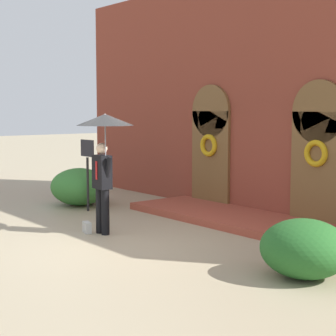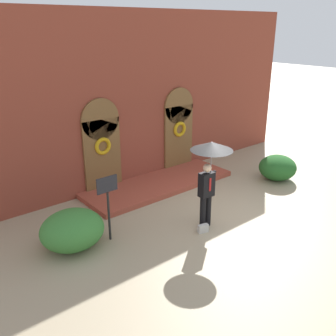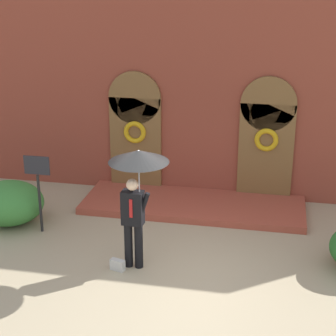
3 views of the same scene
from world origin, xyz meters
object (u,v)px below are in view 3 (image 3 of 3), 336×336
person_with_umbrella (137,174)px  sign_post (38,181)px  shrub_left (9,203)px  handbag (118,265)px

person_with_umbrella → sign_post: bearing=156.5°
shrub_left → person_with_umbrella: bearing=-21.9°
person_with_umbrella → sign_post: (-2.43, 1.06, -0.75)m
handbag → sign_post: bearing=164.5°
person_with_umbrella → handbag: 1.85m
person_with_umbrella → shrub_left: 3.84m
person_with_umbrella → shrub_left: (-3.31, 1.33, -1.44)m
person_with_umbrella → sign_post: 2.76m
person_with_umbrella → sign_post: person_with_umbrella is taller
handbag → shrub_left: shrub_left is taller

